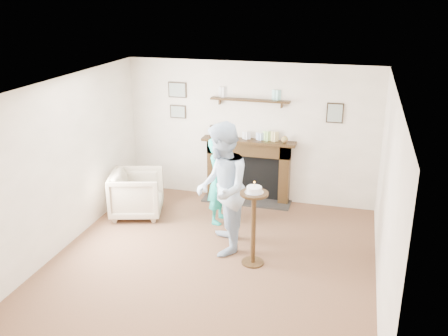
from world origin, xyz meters
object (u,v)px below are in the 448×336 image
(pedestal_table, at_px, (254,214))
(man, at_px, (222,249))
(armchair, at_px, (138,214))
(woman, at_px, (219,221))

(pedestal_table, bearing_deg, man, 152.73)
(armchair, bearing_deg, pedestal_table, -131.58)
(woman, distance_m, pedestal_table, 1.64)
(armchair, relative_size, man, 0.44)
(armchair, relative_size, pedestal_table, 0.69)
(woman, bearing_deg, armchair, 99.03)
(man, relative_size, woman, 1.34)
(armchair, bearing_deg, man, -131.00)
(armchair, xyz_separation_m, man, (1.72, -0.79, 0.00))
(woman, bearing_deg, man, -157.95)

